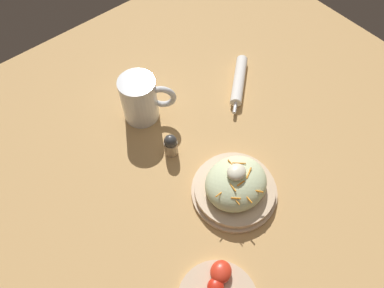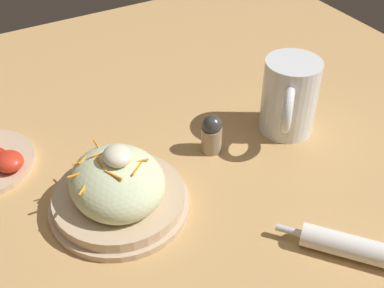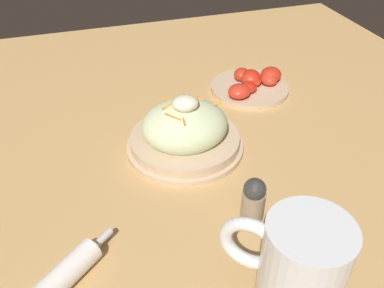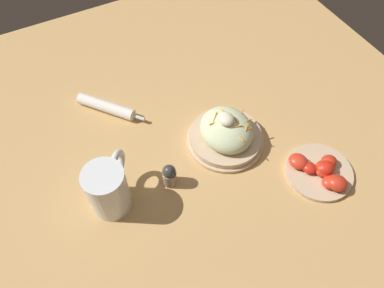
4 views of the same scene
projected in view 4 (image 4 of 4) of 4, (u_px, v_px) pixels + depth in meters
The scene contains 6 objects.
ground_plane at pixel (196, 142), 1.01m from camera, with size 1.43×1.43×0.00m, color tan.
salad_plate at pixel (226, 133), 0.98m from camera, with size 0.21×0.21×0.11m.
beer_mug at pixel (109, 190), 0.86m from camera, with size 0.13×0.12×0.14m.
napkin_roll at pixel (107, 107), 1.06m from camera, with size 0.18×0.15×0.03m.
tomato_plate at pixel (321, 171), 0.94m from camera, with size 0.17×0.17×0.04m.
salt_shaker at pixel (169, 175), 0.91m from camera, with size 0.04×0.04×0.07m.
Camera 4 is at (0.51, -0.28, 0.83)m, focal length 34.44 mm.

